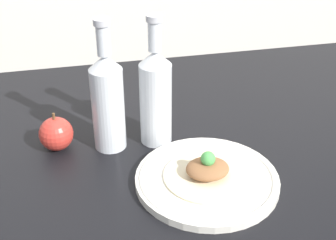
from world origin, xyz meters
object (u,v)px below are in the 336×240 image
Objects in this scene: plated_food at (207,171)px; apple at (56,134)px; plate at (207,179)px; cider_bottle_right at (156,94)px; cider_bottle_left at (108,99)px.

plated_food is 32.81cm from apple.
plated_food is (0.00, 0.00, 1.93)cm from plate.
apple is (-27.23, 18.29, 2.61)cm from plate.
plate is at bearing -69.31° from cider_bottle_right.
plated_food is at bearing -33.88° from apple.
plate is 0.97× the size of cider_bottle_left.
cider_bottle_left is (-16.21, 16.81, 8.29)cm from plated_food.
cider_bottle_right is at bearing 110.69° from plate.
cider_bottle_left is 1.00× the size of cider_bottle_right.
cider_bottle_right is at bearing -4.05° from apple.
cider_bottle_left is at bearing 133.97° from plated_food.
cider_bottle_left reaches higher than plate.
cider_bottle_left is at bearing 180.00° from cider_bottle_right.
apple is at bearing 172.35° from cider_bottle_left.
cider_bottle_left is 13.48cm from apple.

